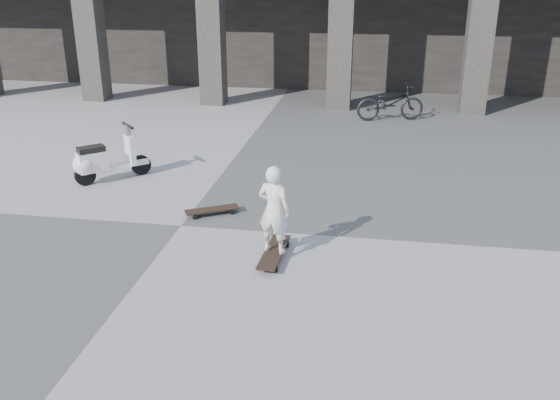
% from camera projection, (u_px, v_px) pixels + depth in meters
% --- Properties ---
extents(ground, '(90.00, 90.00, 0.00)m').
position_uv_depth(ground, '(181.00, 226.00, 9.01)').
color(ground, '#464744').
rests_on(ground, ground).
extents(longboard, '(0.30, 1.09, 0.11)m').
position_uv_depth(longboard, '(274.00, 252.00, 7.98)').
color(longboard, black).
rests_on(longboard, ground).
extents(skateboard_spare, '(0.85, 0.60, 0.10)m').
position_uv_depth(skateboard_spare, '(212.00, 210.00, 9.38)').
color(skateboard_spare, black).
rests_on(skateboard_spare, ground).
extents(child, '(0.50, 0.39, 1.20)m').
position_uv_depth(child, '(274.00, 210.00, 7.75)').
color(child, silver).
rests_on(child, longboard).
extents(scooter, '(1.13, 1.09, 1.00)m').
position_uv_depth(scooter, '(99.00, 161.00, 10.69)').
color(scooter, black).
rests_on(scooter, ground).
extents(bicycle, '(1.82, 1.03, 0.90)m').
position_uv_depth(bicycle, '(390.00, 103.00, 15.06)').
color(bicycle, black).
rests_on(bicycle, ground).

